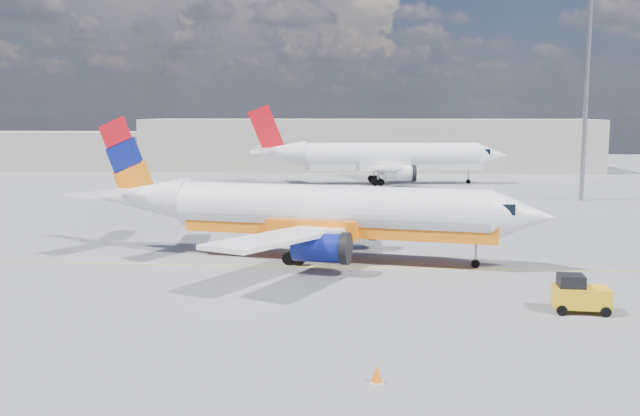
# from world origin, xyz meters

# --- Properties ---
(ground) EXTENTS (240.00, 240.00, 0.00)m
(ground) POSITION_xyz_m (0.00, 0.00, 0.00)
(ground) COLOR slate
(ground) RESTS_ON ground
(taxi_line) EXTENTS (70.00, 0.15, 0.01)m
(taxi_line) POSITION_xyz_m (0.00, 3.00, 0.01)
(taxi_line) COLOR yellow
(taxi_line) RESTS_ON ground
(terminal_main) EXTENTS (70.00, 14.00, 8.00)m
(terminal_main) POSITION_xyz_m (5.00, 75.00, 4.00)
(terminal_main) COLOR beige
(terminal_main) RESTS_ON ground
(terminal_annex) EXTENTS (26.00, 10.00, 6.00)m
(terminal_annex) POSITION_xyz_m (-45.00, 72.00, 3.00)
(terminal_annex) COLOR beige
(terminal_annex) RESTS_ON ground
(main_jet) EXTENTS (29.59, 22.85, 8.93)m
(main_jet) POSITION_xyz_m (1.99, 5.31, 2.98)
(main_jet) COLOR white
(main_jet) RESTS_ON ground
(second_jet) EXTENTS (33.21, 26.16, 10.07)m
(second_jet) POSITION_xyz_m (7.05, 52.70, 3.36)
(second_jet) COLOR white
(second_jet) RESTS_ON ground
(gse_tug) EXTENTS (2.56, 1.68, 1.76)m
(gse_tug) POSITION_xyz_m (14.88, -5.83, 0.83)
(gse_tug) COLOR black
(gse_tug) RESTS_ON ground
(traffic_cone) EXTENTS (0.45, 0.45, 0.62)m
(traffic_cone) POSITION_xyz_m (5.53, -15.11, 0.30)
(traffic_cone) COLOR white
(traffic_cone) RESTS_ON ground
(floodlight_mast) EXTENTS (1.63, 1.63, 22.31)m
(floodlight_mast) POSITION_xyz_m (27.32, 36.94, 13.37)
(floodlight_mast) COLOR gray
(floodlight_mast) RESTS_ON ground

